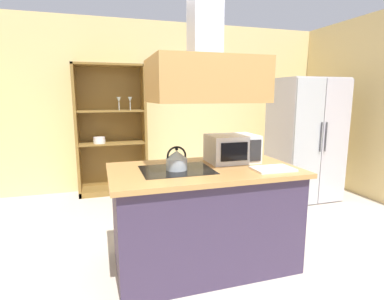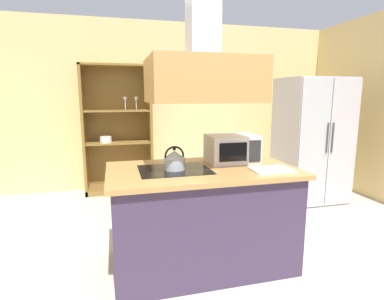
{
  "view_description": "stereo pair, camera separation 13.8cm",
  "coord_description": "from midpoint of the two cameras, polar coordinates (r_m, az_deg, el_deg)",
  "views": [
    {
      "loc": [
        -0.9,
        -2.1,
        1.53
      ],
      "look_at": [
        -0.04,
        0.69,
        1.0
      ],
      "focal_mm": 28.46,
      "sensor_mm": 36.0,
      "label": 1
    },
    {
      "loc": [
        -0.77,
        -2.14,
        1.53
      ],
      "look_at": [
        -0.04,
        0.69,
        1.0
      ],
      "focal_mm": 28.46,
      "sensor_mm": 36.0,
      "label": 2
    }
  ],
  "objects": [
    {
      "name": "cutting_board",
      "position": [
        2.67,
        16.11,
        -3.59
      ],
      "size": [
        0.35,
        0.25,
        0.02
      ],
      "primitive_type": "cube",
      "rotation": [
        0.0,
        0.0,
        -0.03
      ],
      "color": "white",
      "rests_on": "kitchen_island"
    },
    {
      "name": "refrigerator",
      "position": [
        4.77,
        22.26,
        1.7
      ],
      "size": [
        0.9,
        0.78,
        1.77
      ],
      "color": "silver",
      "rests_on": "ground"
    },
    {
      "name": "kitchen_island",
      "position": [
        2.8,
        3.27,
        -12.33
      ],
      "size": [
        1.63,
        0.93,
        0.9
      ],
      "color": "#3A2E49",
      "rests_on": "ground"
    },
    {
      "name": "range_hood",
      "position": [
        2.6,
        3.58,
        15.32
      ],
      "size": [
        0.9,
        0.7,
        1.23
      ],
      "color": "#B68446"
    },
    {
      "name": "ground_plane",
      "position": [
        2.74,
        6.47,
        -23.68
      ],
      "size": [
        7.8,
        7.8,
        0.0
      ],
      "primitive_type": "plane",
      "color": "beige"
    },
    {
      "name": "microwave",
      "position": [
        2.91,
        8.83,
        0.24
      ],
      "size": [
        0.46,
        0.35,
        0.26
      ],
      "color": "silver",
      "rests_on": "kitchen_island"
    },
    {
      "name": "kettle",
      "position": [
        2.58,
        -1.78,
        -1.88
      ],
      "size": [
        0.18,
        0.18,
        0.2
      ],
      "color": "#ADBAC5",
      "rests_on": "kitchen_island"
    },
    {
      "name": "dish_cabinet",
      "position": [
        4.95,
        -12.93,
        2.48
      ],
      "size": [
        1.05,
        0.4,
        1.99
      ],
      "color": "olive",
      "rests_on": "ground"
    },
    {
      "name": "wall_back",
      "position": [
        5.19,
        -5.19,
        8.21
      ],
      "size": [
        6.0,
        0.12,
        2.7
      ],
      "primitive_type": "cube",
      "color": "#E8CC86",
      "rests_on": "ground"
    }
  ]
}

